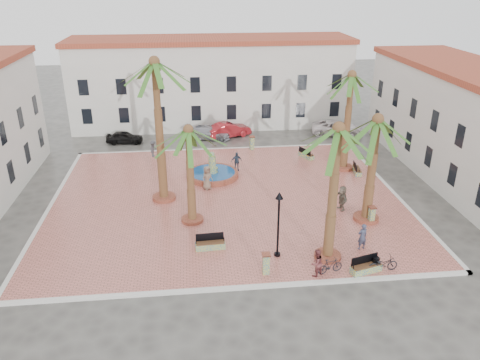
{
  "coord_description": "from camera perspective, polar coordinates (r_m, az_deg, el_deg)",
  "views": [
    {
      "loc": [
        -2.43,
        -31.75,
        15.77
      ],
      "look_at": [
        1.0,
        0.0,
        1.6
      ],
      "focal_mm": 35.0,
      "sensor_mm": 36.0,
      "label": 1
    }
  ],
  "objects": [
    {
      "name": "bench_s",
      "position": [
        29.18,
        -3.65,
        -7.86
      ],
      "size": [
        1.86,
        0.67,
        0.97
      ],
      "rotation": [
        0.0,
        0.0,
        0.06
      ],
      "color": "#849965",
      "rests_on": "plaza"
    },
    {
      "name": "fountain",
      "position": [
        39.1,
        -3.37,
        0.81
      ],
      "size": [
        4.27,
        4.27,
        2.21
      ],
      "color": "#9F4A35",
      "rests_on": "plaza"
    },
    {
      "name": "car_black",
      "position": [
        48.68,
        -13.89,
        5.08
      ],
      "size": [
        3.72,
        1.71,
        1.23
      ],
      "primitive_type": "imported",
      "rotation": [
        0.0,
        0.0,
        1.5
      ],
      "color": "black",
      "rests_on": "ground"
    },
    {
      "name": "plaza",
      "position": [
        35.51,
        -1.61,
        -2.32
      ],
      "size": [
        26.0,
        22.0,
        0.15
      ],
      "primitive_type": "cube",
      "color": "#CF7062",
      "rests_on": "ground"
    },
    {
      "name": "building_east",
      "position": [
        42.06,
        26.5,
        5.87
      ],
      "size": [
        7.4,
        26.4,
        9.0
      ],
      "rotation": [
        0.0,
        0.0,
        1.57
      ],
      "color": "silver",
      "rests_on": "ground"
    },
    {
      "name": "bollard_n",
      "position": [
        45.08,
        1.46,
        4.58
      ],
      "size": [
        0.55,
        0.55,
        1.34
      ],
      "rotation": [
        0.0,
        0.0,
        0.17
      ],
      "color": "#849965",
      "rests_on": "plaza"
    },
    {
      "name": "kerb_n",
      "position": [
        45.61,
        -2.74,
        3.78
      ],
      "size": [
        26.3,
        0.3,
        0.16
      ],
      "primitive_type": "cube",
      "color": "silver",
      "rests_on": "ground"
    },
    {
      "name": "bench_ne",
      "position": [
        43.57,
        8.06,
        3.04
      ],
      "size": [
        1.24,
        1.78,
        0.91
      ],
      "rotation": [
        0.0,
        0.0,
        2.03
      ],
      "color": "#849965",
      "rests_on": "plaza"
    },
    {
      "name": "pedestrian_north",
      "position": [
        43.99,
        -10.54,
        3.79
      ],
      "size": [
        0.91,
        1.15,
        1.55
      ],
      "primitive_type": "imported",
      "rotation": [
        0.0,
        0.0,
        1.19
      ],
      "color": "#434348",
      "rests_on": "plaza"
    },
    {
      "name": "building_north",
      "position": [
        52.96,
        -3.48,
        11.89
      ],
      "size": [
        30.4,
        7.4,
        9.5
      ],
      "color": "silver",
      "rests_on": "ground"
    },
    {
      "name": "car_white",
      "position": [
        50.82,
        11.78,
        6.22
      ],
      "size": [
        5.87,
        3.91,
        1.5
      ],
      "primitive_type": "imported",
      "rotation": [
        0.0,
        0.0,
        1.28
      ],
      "color": "white",
      "rests_on": "ground"
    },
    {
      "name": "pedestrian_fountain_a",
      "position": [
        36.63,
        -4.02,
        0.26
      ],
      "size": [
        1.11,
        1.06,
        1.91
      ],
      "primitive_type": "imported",
      "rotation": [
        0.0,
        0.0,
        0.67
      ],
      "color": "#7A6150",
      "rests_on": "plaza"
    },
    {
      "name": "cyclist_b",
      "position": [
        26.8,
        9.3,
        -9.93
      ],
      "size": [
        1.02,
        0.96,
        1.66
      ],
      "primitive_type": "imported",
      "rotation": [
        0.0,
        0.0,
        3.7
      ],
      "color": "brown",
      "rests_on": "plaza"
    },
    {
      "name": "litter_bin",
      "position": [
        28.33,
        16.16,
        -9.7
      ],
      "size": [
        0.39,
        0.39,
        0.76
      ],
      "primitive_type": "cylinder",
      "color": "black",
      "rests_on": "plaza"
    },
    {
      "name": "palm_e",
      "position": [
        31.21,
        16.29,
        5.55
      ],
      "size": [
        5.64,
        5.64,
        7.57
      ],
      "color": "#9F4A35",
      "rests_on": "plaza"
    },
    {
      "name": "car_red",
      "position": [
        49.12,
        -1.38,
        6.14
      ],
      "size": [
        4.94,
        3.24,
        1.54
      ],
      "primitive_type": "imported",
      "rotation": [
        0.0,
        0.0,
        1.95
      ],
      "color": "#A91D24",
      "rests_on": "ground"
    },
    {
      "name": "bicycle_a",
      "position": [
        28.21,
        17.02,
        -9.76
      ],
      "size": [
        1.85,
        0.79,
        0.94
      ],
      "primitive_type": "imported",
      "rotation": [
        0.0,
        0.0,
        1.66
      ],
      "color": "black",
      "rests_on": "plaza"
    },
    {
      "name": "bench_e",
      "position": [
        40.98,
        14.06,
        1.15
      ],
      "size": [
        0.75,
        1.73,
        0.88
      ],
      "rotation": [
        0.0,
        0.0,
        1.42
      ],
      "color": "#849965",
      "rests_on": "plaza"
    },
    {
      "name": "lamppost_e",
      "position": [
        39.61,
        16.23,
        4.36
      ],
      "size": [
        0.48,
        0.48,
        4.42
      ],
      "color": "black",
      "rests_on": "plaza"
    },
    {
      "name": "car_silver",
      "position": [
        48.67,
        -3.91,
        5.8
      ],
      "size": [
        4.94,
        2.92,
        1.34
      ],
      "primitive_type": "imported",
      "rotation": [
        0.0,
        0.0,
        1.33
      ],
      "color": "#ACABB5",
      "rests_on": "ground"
    },
    {
      "name": "palm_nw",
      "position": [
        32.85,
        -10.29,
        12.26
      ],
      "size": [
        5.62,
        5.62,
        10.6
      ],
      "color": "#9F4A35",
      "rests_on": "plaza"
    },
    {
      "name": "kerb_e",
      "position": [
        38.64,
        17.99,
        -1.28
      ],
      "size": [
        0.3,
        22.3,
        0.16
      ],
      "primitive_type": "cube",
      "color": "silver",
      "rests_on": "ground"
    },
    {
      "name": "bollard_e",
      "position": [
        32.92,
        15.76,
        -4.1
      ],
      "size": [
        0.5,
        0.5,
        1.26
      ],
      "rotation": [
        0.0,
        0.0,
        0.12
      ],
      "color": "#849965",
      "rests_on": "plaza"
    },
    {
      "name": "pedestrian_east",
      "position": [
        34.17,
        12.33,
        -2.15
      ],
      "size": [
        0.83,
        1.78,
        1.84
      ],
      "primitive_type": "imported",
      "rotation": [
        0.0,
        0.0,
        -1.4
      ],
      "color": "#685F50",
      "rests_on": "plaza"
    },
    {
      "name": "palm_ne",
      "position": [
        39.68,
        13.38,
        11.08
      ],
      "size": [
        5.49,
        5.49,
        8.52
      ],
      "color": "#9F4A35",
      "rests_on": "plaza"
    },
    {
      "name": "cyclist_a",
      "position": [
        29.75,
        14.69,
        -6.69
      ],
      "size": [
        0.71,
        0.55,
        1.73
      ],
      "primitive_type": "imported",
      "rotation": [
        0.0,
        0.0,
        3.37
      ],
      "color": "#373E57",
      "rests_on": "plaza"
    },
    {
      "name": "bicycle_b",
      "position": [
        27.34,
        10.93,
        -10.24
      ],
      "size": [
        1.61,
        0.77,
        0.93
      ],
      "primitive_type": "imported",
      "rotation": [
        0.0,
        0.0,
        1.8
      ],
      "color": "black",
      "rests_on": "plaza"
    },
    {
      "name": "bench_se",
      "position": [
        27.98,
        15.09,
        -10.28
      ],
      "size": [
        1.93,
        1.03,
        0.97
      ],
      "rotation": [
        0.0,
        0.0,
        0.27
      ],
      "color": "#849965",
      "rests_on": "plaza"
    },
    {
      "name": "palm_s",
      "position": [
        25.73,
        11.8,
        4.34
      ],
      "size": [
        5.2,
        5.2,
        8.46
      ],
      "color": "#9F4A35",
      "rests_on": "plaza"
    },
    {
      "name": "bollard_se",
      "position": [
        26.74,
        3.19,
        -10.1
      ],
      "size": [
        0.47,
        0.47,
        1.3
      ],
      "rotation": [
        0.0,
        0.0,
        -0.0
      ],
      "color": "#849965",
      "rests_on": "plaza"
    },
    {
      "name": "pedestrian_fountain_b",
      "position": [
        40.12,
        -0.43,
        2.29
      ],
      "size": [
        1.02,
        0.55,
        1.65
      ],
      "primitive_type": "imported",
      "rotation": [
        0.0,
        0.0,
        0.16
      ],
      "color": "#2E3D50",
      "rests_on": "plaza"
    },
    {
      "name": "palm_sw",
      "position": [
        30.12,
        -6.27,
        4.71
      ],
      "size": [
        4.91,
        4.91,
        6.91
      ],
      "color": "#9F4A35",
      "rests_on": "plaza"
    },
    {
      "name": "lamppost_s",
      "position": [
        27.23,
        4.74,
        -4.07
      ],
      "size": [
        0.46,
        0.46,
        4.25
      ],
      "color": "black",
      "rests_on": "plaza"
    },
    {
      "name": "kerb_s",
      "position": [
        26.13,
        0.42,
        -12.98
      ],
      "size": [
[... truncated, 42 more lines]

